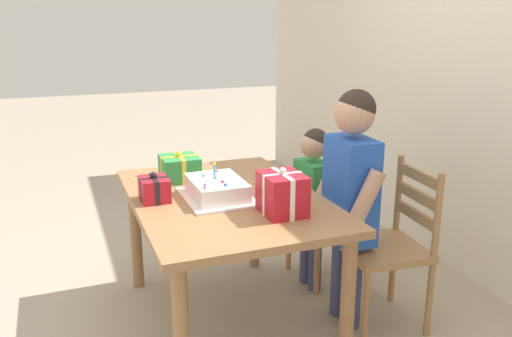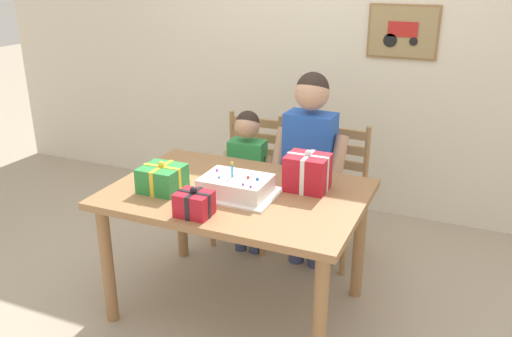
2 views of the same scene
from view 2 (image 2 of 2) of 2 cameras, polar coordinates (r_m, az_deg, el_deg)
ground_plane at (r=3.34m, az=-1.86°, el=-14.39°), size 20.00×20.00×0.00m
back_wall at (r=4.37m, az=7.69°, el=12.44°), size 6.40×0.11×2.60m
dining_table at (r=3.01m, az=-2.01°, el=-4.09°), size 1.39×0.96×0.76m
birthday_cake at (r=2.90m, az=-2.13°, el=-1.92°), size 0.44×0.34×0.19m
gift_box_red_large at (r=2.97m, az=5.48°, el=-0.41°), size 0.24×0.20×0.23m
gift_box_beside_cake at (r=2.99m, az=-9.92°, el=-1.04°), size 0.23×0.22×0.17m
gift_box_corner_small at (r=2.68m, az=-6.59°, el=-3.74°), size 0.18×0.15×0.16m
chair_left at (r=3.91m, az=-0.78°, el=-1.08°), size 0.44×0.44×0.92m
chair_right at (r=3.72m, az=7.94°, el=-2.48°), size 0.45×0.45×0.92m
child_older at (r=3.43m, az=5.71°, el=1.63°), size 0.48×0.28×1.32m
child_younger at (r=3.64m, az=-0.92°, el=-0.09°), size 0.38×0.22×1.03m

